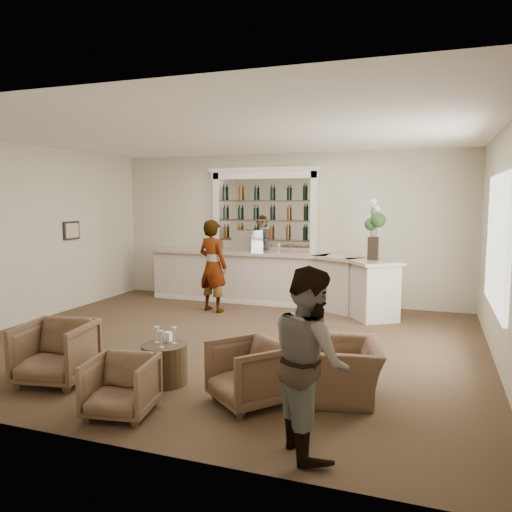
% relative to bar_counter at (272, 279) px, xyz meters
% --- Properties ---
extents(ground, '(8.00, 8.00, 0.00)m').
position_rel_bar_counter_xyz_m(ground, '(0.16, -3.00, -0.57)').
color(ground, brown).
rests_on(ground, ground).
extents(room_shell, '(8.04, 7.02, 3.32)m').
position_rel_bar_counter_xyz_m(room_shell, '(0.33, -2.29, 1.77)').
color(room_shell, beige).
rests_on(room_shell, ground).
extents(bar_counter, '(5.72, 1.80, 1.14)m').
position_rel_bar_counter_xyz_m(bar_counter, '(0.00, 0.00, 0.00)').
color(bar_counter, beige).
rests_on(bar_counter, ground).
extents(back_bar_alcove, '(2.64, 0.25, 3.00)m').
position_rel_bar_counter_xyz_m(back_bar_alcove, '(-0.34, 0.41, 1.46)').
color(back_bar_alcove, white).
rests_on(back_bar_alcove, ground).
extents(cocktail_table, '(0.57, 0.57, 0.50)m').
position_rel_bar_counter_xyz_m(cocktail_table, '(0.17, -4.93, -0.32)').
color(cocktail_table, '#44331D').
rests_on(cocktail_table, ground).
extents(sommelier, '(0.79, 0.64, 1.88)m').
position_rel_bar_counter_xyz_m(sommelier, '(-0.95, -1.02, 0.37)').
color(sommelier, gray).
rests_on(sommelier, ground).
extents(guest, '(1.00, 1.05, 1.71)m').
position_rel_bar_counter_xyz_m(guest, '(2.27, -5.95, 0.28)').
color(guest, gray).
rests_on(guest, ground).
extents(armchair_left, '(0.96, 0.98, 0.78)m').
position_rel_bar_counter_xyz_m(armchair_left, '(-1.13, -5.36, -0.19)').
color(armchair_left, brown).
rests_on(armchair_left, ground).
extents(armchair_center, '(0.78, 0.80, 0.63)m').
position_rel_bar_counter_xyz_m(armchair_center, '(0.20, -5.90, -0.26)').
color(armchair_center, brown).
rests_on(armchair_center, ground).
extents(armchair_right, '(1.09, 1.10, 0.72)m').
position_rel_bar_counter_xyz_m(armchair_right, '(1.39, -5.16, -0.21)').
color(armchair_right, brown).
rests_on(armchair_right, ground).
extents(armchair_far, '(1.07, 1.16, 0.64)m').
position_rel_bar_counter_xyz_m(armchair_far, '(2.34, -4.60, -0.25)').
color(armchair_far, brown).
rests_on(armchair_far, ground).
extents(espresso_machine, '(0.64, 0.58, 0.47)m').
position_rel_bar_counter_xyz_m(espresso_machine, '(-0.61, 0.08, 0.80)').
color(espresso_machine, '#AEAFB3').
rests_on(espresso_machine, bar_counter).
extents(flower_vase, '(0.30, 0.30, 1.15)m').
position_rel_bar_counter_xyz_m(flower_vase, '(2.19, -0.50, 1.21)').
color(flower_vase, black).
rests_on(flower_vase, bar_counter).
extents(wine_glass_bar_left, '(0.07, 0.07, 0.21)m').
position_rel_bar_counter_xyz_m(wine_glass_bar_left, '(-0.78, -0.06, 0.67)').
color(wine_glass_bar_left, white).
rests_on(wine_glass_bar_left, bar_counter).
extents(wine_glass_bar_right, '(0.07, 0.07, 0.21)m').
position_rel_bar_counter_xyz_m(wine_glass_bar_right, '(0.15, 0.01, 0.67)').
color(wine_glass_bar_right, white).
rests_on(wine_glass_bar_right, bar_counter).
extents(wine_glass_tbl_a, '(0.07, 0.07, 0.21)m').
position_rel_bar_counter_xyz_m(wine_glass_tbl_a, '(0.05, -4.90, 0.03)').
color(wine_glass_tbl_a, white).
rests_on(wine_glass_tbl_a, cocktail_table).
extents(wine_glass_tbl_b, '(0.07, 0.07, 0.21)m').
position_rel_bar_counter_xyz_m(wine_glass_tbl_b, '(0.27, -4.85, 0.03)').
color(wine_glass_tbl_b, white).
rests_on(wine_glass_tbl_b, cocktail_table).
extents(wine_glass_tbl_c, '(0.07, 0.07, 0.21)m').
position_rel_bar_counter_xyz_m(wine_glass_tbl_c, '(0.21, -5.06, 0.03)').
color(wine_glass_tbl_c, white).
rests_on(wine_glass_tbl_c, cocktail_table).
extents(napkin_holder, '(0.08, 0.08, 0.12)m').
position_rel_bar_counter_xyz_m(napkin_holder, '(0.15, -4.79, -0.01)').
color(napkin_holder, white).
rests_on(napkin_holder, cocktail_table).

